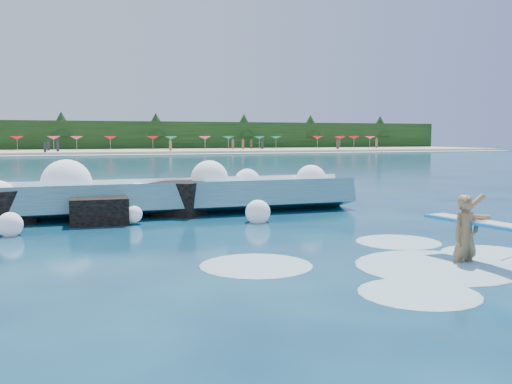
% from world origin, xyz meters
% --- Properties ---
extents(ground, '(200.00, 200.00, 0.00)m').
position_xyz_m(ground, '(0.00, 0.00, 0.00)').
color(ground, '#082642').
rests_on(ground, ground).
extents(beach, '(140.00, 20.00, 0.40)m').
position_xyz_m(beach, '(0.00, 78.00, 0.20)').
color(beach, tan).
rests_on(beach, ground).
extents(wet_band, '(140.00, 5.00, 0.08)m').
position_xyz_m(wet_band, '(0.00, 67.00, 0.04)').
color(wet_band, silver).
rests_on(wet_band, ground).
extents(treeline, '(140.00, 4.00, 5.00)m').
position_xyz_m(treeline, '(0.00, 88.00, 2.50)').
color(treeline, black).
rests_on(treeline, ground).
extents(breaking_wave, '(16.23, 2.61, 1.40)m').
position_xyz_m(breaking_wave, '(-1.33, 7.91, 0.49)').
color(breaking_wave, teal).
rests_on(breaking_wave, ground).
extents(rock_cluster, '(8.12, 3.00, 1.24)m').
position_xyz_m(rock_cluster, '(-2.07, 7.09, 0.39)').
color(rock_cluster, black).
rests_on(rock_cluster, ground).
extents(surfer_with_board, '(1.00, 2.86, 1.65)m').
position_xyz_m(surfer_with_board, '(4.55, -1.58, 0.61)').
color(surfer_with_board, '#987147').
rests_on(surfer_with_board, ground).
extents(wave_spray, '(15.33, 4.20, 1.88)m').
position_xyz_m(wave_spray, '(-1.86, 7.68, 0.91)').
color(wave_spray, white).
rests_on(wave_spray, ground).
extents(surf_foam, '(8.38, 5.88, 0.16)m').
position_xyz_m(surf_foam, '(3.69, -1.14, 0.00)').
color(surf_foam, silver).
rests_on(surf_foam, ground).
extents(beach_umbrellas, '(109.96, 6.86, 0.50)m').
position_xyz_m(beach_umbrellas, '(-0.18, 80.47, 2.25)').
color(beach_umbrellas, '#EC4582').
rests_on(beach_umbrellas, ground).
extents(beachgoers, '(102.00, 13.14, 1.93)m').
position_xyz_m(beachgoers, '(-5.03, 75.99, 1.12)').
color(beachgoers, '#3F332D').
rests_on(beachgoers, ground).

